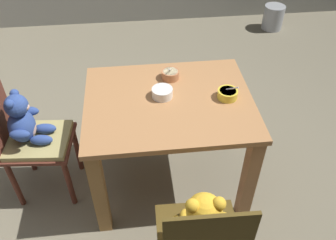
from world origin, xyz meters
TOP-DOWN VIEW (x-y plane):
  - ground_plane at (0.00, 0.00)m, footprint 5.20×5.20m
  - dining_table at (0.00, 0.00)m, footprint 1.00×0.80m
  - teddy_chair_near_front at (0.06, -0.78)m, footprint 0.42×0.40m
  - teddy_chair_near_left at (-0.87, 0.03)m, footprint 0.44×0.40m
  - porridge_bowl_white_center at (-0.04, 0.04)m, footprint 0.13×0.13m
  - porridge_bowl_terracotta_far_center at (0.04, 0.23)m, footprint 0.11×0.12m
  - porridge_bowl_yellow_near_right at (0.35, -0.01)m, footprint 0.12×0.12m
  - metal_pail at (1.49, 2.15)m, footprint 0.24×0.24m

SIDE VIEW (x-z plane):
  - ground_plane at x=0.00m, z-range -0.04..0.00m
  - metal_pail at x=1.49m, z-range 0.00..0.28m
  - teddy_chair_near_left at x=-0.87m, z-range 0.10..0.95m
  - teddy_chair_near_front at x=0.06m, z-range 0.11..0.99m
  - dining_table at x=0.00m, z-range 0.20..0.93m
  - porridge_bowl_yellow_near_right at x=0.35m, z-range 0.69..0.81m
  - porridge_bowl_terracotta_far_center at x=0.04m, z-range 0.70..0.81m
  - porridge_bowl_white_center at x=-0.04m, z-range 0.72..0.78m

